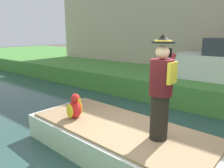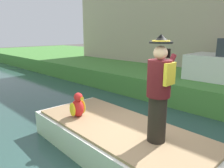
{
  "view_description": "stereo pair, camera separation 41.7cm",
  "coord_description": "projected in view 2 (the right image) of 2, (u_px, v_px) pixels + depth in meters",
  "views": [
    {
      "loc": [
        -3.32,
        -1.96,
        2.58
      ],
      "look_at": [
        -0.15,
        0.59,
        1.61
      ],
      "focal_mm": 34.46,
      "sensor_mm": 36.0,
      "label": 1
    },
    {
      "loc": [
        -3.04,
        -2.27,
        2.58
      ],
      "look_at": [
        -0.15,
        0.59,
        1.61
      ],
      "focal_mm": 34.46,
      "sensor_mm": 36.0,
      "label": 2
    }
  ],
  "objects": [
    {
      "name": "person_pirate",
      "position": [
        159.0,
        90.0,
        3.62
      ],
      "size": [
        0.61,
        0.42,
        1.85
      ],
      "rotation": [
        0.0,
        0.0,
        0.11
      ],
      "color": "black",
      "rests_on": "boat"
    },
    {
      "name": "parrot_plush",
      "position": [
        78.0,
        106.0,
        4.88
      ],
      "size": [
        0.36,
        0.34,
        0.57
      ],
      "color": "red",
      "rests_on": "boat"
    },
    {
      "name": "ground_plane",
      "position": [
        139.0,
        167.0,
        4.25
      ],
      "size": [
        80.0,
        80.0,
        0.0
      ],
      "primitive_type": "plane",
      "color": "#4C4742"
    },
    {
      "name": "canal_water",
      "position": [
        139.0,
        164.0,
        4.24
      ],
      "size": [
        6.52,
        48.0,
        0.1
      ],
      "primitive_type": "cube",
      "color": "#2D4C47",
      "rests_on": "ground"
    },
    {
      "name": "boat",
      "position": [
        119.0,
        139.0,
        4.52
      ],
      "size": [
        2.02,
        4.29,
        0.61
      ],
      "color": "silver",
      "rests_on": "canal_water"
    }
  ]
}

